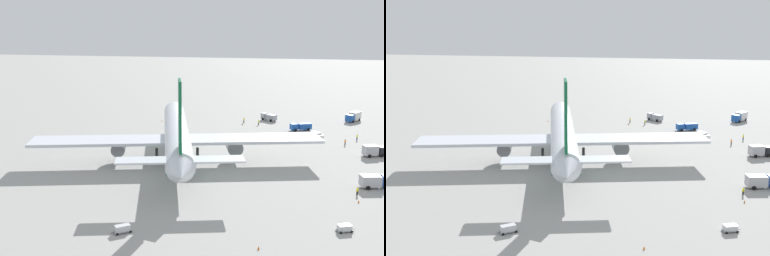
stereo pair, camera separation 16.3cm
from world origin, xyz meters
The scene contains 19 objects.
ground_plane centered at (0.00, 0.00, 0.00)m, with size 600.00×600.00×0.00m, color #9E9E99.
airliner centered at (-1.35, -0.33, 6.60)m, with size 66.64×70.72×23.61m.
service_truck_0 centered at (50.64, -21.93, 1.32)m, with size 5.02×5.68×2.36m.
service_truck_2 centered at (11.56, -49.40, 1.59)m, with size 4.07×6.11×2.92m.
service_truck_3 centered at (-12.81, -45.45, 1.56)m, with size 3.73×7.00×2.75m.
service_truck_4 centered at (37.58, -32.21, 1.31)m, with size 4.41×6.97×2.29m.
service_truck_5 centered at (54.57, -50.62, 1.69)m, with size 6.83×5.95×3.14m.
service_van centered at (27.85, -36.24, 1.03)m, with size 4.71×4.28×1.97m.
baggage_cart_0 centered at (-42.62, 0.39, 0.73)m, with size 2.88×3.35×1.31m.
baggage_cart_2 centered at (-35.78, -36.27, 0.67)m, with size 2.26×3.30×1.21m.
ground_worker_0 centered at (43.15, -18.75, 0.87)m, with size 0.57×0.57×1.71m.
ground_worker_1 centered at (-17.76, -41.02, 0.82)m, with size 0.50×0.50×1.63m.
ground_worker_3 centered at (21.83, -43.73, 0.85)m, with size 0.56×0.56×1.68m.
ground_worker_4 centered at (45.58, -13.68, 0.90)m, with size 0.40×0.40×1.76m.
ground_worker_5 centered at (28.05, -47.86, 0.90)m, with size 0.43×0.43×1.76m.
traffic_cone_0 centered at (42.01, -13.49, 0.28)m, with size 0.36×0.36×0.55m, color orange.
traffic_cone_1 centered at (42.80, 14.22, 0.28)m, with size 0.36×0.36×0.55m, color orange.
traffic_cone_3 centered at (-44.65, -22.29, 0.28)m, with size 0.36×0.36×0.55m, color orange.
traffic_cone_4 centered at (-22.05, -40.67, 0.28)m, with size 0.36×0.36×0.55m, color orange.
Camera 1 is at (-113.58, -23.97, 35.42)m, focal length 44.83 mm.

